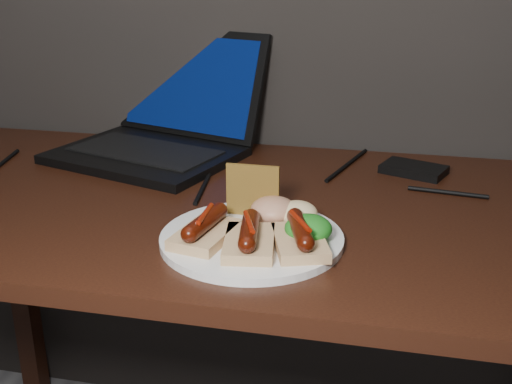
{
  "coord_description": "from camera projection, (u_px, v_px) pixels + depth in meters",
  "views": [
    {
      "loc": [
        0.26,
        0.37,
        1.16
      ],
      "look_at": [
        0.07,
        1.25,
        0.82
      ],
      "focal_mm": 45.0,
      "sensor_mm": 36.0,
      "label": 1
    }
  ],
  "objects": [
    {
      "name": "desk",
      "position": [
        234.0,
        247.0,
        1.15
      ],
      "size": [
        1.4,
        0.7,
        0.75
      ],
      "color": "black",
      "rests_on": "ground"
    },
    {
      "name": "laptop",
      "position": [
        162.0,
        129.0,
        1.37
      ],
      "size": [
        0.45,
        0.45,
        0.25
      ],
      "color": "black",
      "rests_on": "desk"
    },
    {
      "name": "hard_drive",
      "position": [
        414.0,
        169.0,
        1.26
      ],
      "size": [
        0.14,
        0.11,
        0.02
      ],
      "primitive_type": "cube",
      "rotation": [
        0.0,
        0.0,
        -0.36
      ],
      "color": "black",
      "rests_on": "desk"
    },
    {
      "name": "desk_cables",
      "position": [
        234.0,
        175.0,
        1.24
      ],
      "size": [
        0.97,
        0.38,
        0.01
      ],
      "color": "black",
      "rests_on": "desk"
    },
    {
      "name": "plate",
      "position": [
        252.0,
        239.0,
        0.96
      ],
      "size": [
        0.28,
        0.28,
        0.01
      ],
      "primitive_type": "cylinder",
      "rotation": [
        0.0,
        0.0,
        0.03
      ],
      "color": "silver",
      "rests_on": "desk"
    },
    {
      "name": "bread_sausage_left",
      "position": [
        205.0,
        229.0,
        0.94
      ],
      "size": [
        0.09,
        0.13,
        0.04
      ],
      "color": "#D6B17E",
      "rests_on": "plate"
    },
    {
      "name": "bread_sausage_center",
      "position": [
        249.0,
        237.0,
        0.91
      ],
      "size": [
        0.09,
        0.12,
        0.04
      ],
      "color": "#D6B17E",
      "rests_on": "plate"
    },
    {
      "name": "bread_sausage_right",
      "position": [
        300.0,
        236.0,
        0.91
      ],
      "size": [
        0.1,
        0.13,
        0.04
      ],
      "color": "#D6B17E",
      "rests_on": "plate"
    },
    {
      "name": "crispbread",
      "position": [
        253.0,
        190.0,
        1.02
      ],
      "size": [
        0.08,
        0.01,
        0.08
      ],
      "primitive_type": "cube",
      "color": "olive",
      "rests_on": "plate"
    },
    {
      "name": "salad_greens",
      "position": [
        308.0,
        228.0,
        0.93
      ],
      "size": [
        0.07,
        0.07,
        0.04
      ],
      "primitive_type": "ellipsoid",
      "color": "#145C12",
      "rests_on": "plate"
    },
    {
      "name": "salsa_mound",
      "position": [
        273.0,
        210.0,
        1.0
      ],
      "size": [
        0.07,
        0.07,
        0.04
      ],
      "primitive_type": "ellipsoid",
      "color": "#9C170F",
      "rests_on": "plate"
    },
    {
      "name": "coleslaw_mound",
      "position": [
        297.0,
        213.0,
        0.99
      ],
      "size": [
        0.06,
        0.06,
        0.04
      ],
      "primitive_type": "ellipsoid",
      "color": "beige",
      "rests_on": "plate"
    }
  ]
}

